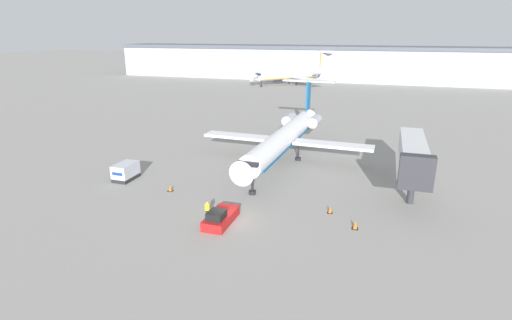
{
  "coord_description": "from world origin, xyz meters",
  "views": [
    {
      "loc": [
        13.14,
        -31.75,
        17.2
      ],
      "look_at": [
        0.0,
        8.84,
        3.45
      ],
      "focal_mm": 28.0,
      "sensor_mm": 36.0,
      "label": 1
    }
  ],
  "objects_px": {
    "airplane_main": "(285,136)",
    "airplane_parked_far_left": "(291,74)",
    "traffic_cone_mid": "(355,225)",
    "traffic_cone_left": "(170,189)",
    "worker_near_tug": "(207,210)",
    "traffic_cone_right": "(330,210)",
    "pushback_tug": "(220,217)",
    "luggage_cart": "(126,171)",
    "jet_bridge": "(413,155)"
  },
  "relations": [
    {
      "from": "airplane_main",
      "to": "airplane_parked_far_left",
      "type": "distance_m",
      "value": 84.57
    },
    {
      "from": "traffic_cone_mid",
      "to": "airplane_main",
      "type": "bearing_deg",
      "value": 121.87
    },
    {
      "from": "airplane_main",
      "to": "traffic_cone_left",
      "type": "height_order",
      "value": "airplane_main"
    },
    {
      "from": "traffic_cone_mid",
      "to": "airplane_parked_far_left",
      "type": "bearing_deg",
      "value": 106.44
    },
    {
      "from": "airplane_main",
      "to": "traffic_cone_mid",
      "type": "relative_size",
      "value": 41.12
    },
    {
      "from": "traffic_cone_mid",
      "to": "airplane_parked_far_left",
      "type": "relative_size",
      "value": 0.03
    },
    {
      "from": "worker_near_tug",
      "to": "traffic_cone_left",
      "type": "xyz_separation_m",
      "value": [
        -6.9,
        4.98,
        -0.58
      ]
    },
    {
      "from": "traffic_cone_right",
      "to": "pushback_tug",
      "type": "bearing_deg",
      "value": -150.58
    },
    {
      "from": "pushback_tug",
      "to": "traffic_cone_mid",
      "type": "distance_m",
      "value": 12.47
    },
    {
      "from": "traffic_cone_right",
      "to": "traffic_cone_mid",
      "type": "xyz_separation_m",
      "value": [
        2.65,
        -2.65,
        0.01
      ]
    },
    {
      "from": "traffic_cone_left",
      "to": "traffic_cone_right",
      "type": "distance_m",
      "value": 18.01
    },
    {
      "from": "traffic_cone_right",
      "to": "traffic_cone_mid",
      "type": "bearing_deg",
      "value": -44.92
    },
    {
      "from": "luggage_cart",
      "to": "traffic_cone_right",
      "type": "relative_size",
      "value": 4.5
    },
    {
      "from": "traffic_cone_right",
      "to": "airplane_parked_far_left",
      "type": "xyz_separation_m",
      "value": [
        -26.96,
        97.71,
        3.23
      ]
    },
    {
      "from": "worker_near_tug",
      "to": "traffic_cone_left",
      "type": "height_order",
      "value": "worker_near_tug"
    },
    {
      "from": "traffic_cone_left",
      "to": "airplane_parked_far_left",
      "type": "distance_m",
      "value": 97.95
    },
    {
      "from": "luggage_cart",
      "to": "traffic_cone_mid",
      "type": "bearing_deg",
      "value": -9.35
    },
    {
      "from": "airplane_parked_far_left",
      "to": "jet_bridge",
      "type": "xyz_separation_m",
      "value": [
        34.61,
        -89.7,
        0.88
      ]
    },
    {
      "from": "airplane_main",
      "to": "jet_bridge",
      "type": "relative_size",
      "value": 2.18
    },
    {
      "from": "traffic_cone_right",
      "to": "airplane_parked_far_left",
      "type": "relative_size",
      "value": 0.03
    },
    {
      "from": "jet_bridge",
      "to": "airplane_parked_far_left",
      "type": "bearing_deg",
      "value": 111.1
    },
    {
      "from": "airplane_parked_far_left",
      "to": "luggage_cart",
      "type": "bearing_deg",
      "value": -88.84
    },
    {
      "from": "airplane_main",
      "to": "airplane_parked_far_left",
      "type": "xyz_separation_m",
      "value": [
        -18.52,
        82.52,
        0.09
      ]
    },
    {
      "from": "worker_near_tug",
      "to": "traffic_cone_right",
      "type": "distance_m",
      "value": 12.11
    },
    {
      "from": "traffic_cone_left",
      "to": "jet_bridge",
      "type": "relative_size",
      "value": 0.04
    },
    {
      "from": "traffic_cone_left",
      "to": "traffic_cone_right",
      "type": "height_order",
      "value": "traffic_cone_right"
    },
    {
      "from": "worker_near_tug",
      "to": "traffic_cone_right",
      "type": "bearing_deg",
      "value": 23.21
    },
    {
      "from": "airplane_main",
      "to": "luggage_cart",
      "type": "distance_m",
      "value": 21.38
    },
    {
      "from": "traffic_cone_left",
      "to": "traffic_cone_mid",
      "type": "height_order",
      "value": "traffic_cone_mid"
    },
    {
      "from": "airplane_parked_far_left",
      "to": "jet_bridge",
      "type": "bearing_deg",
      "value": -68.9
    },
    {
      "from": "airplane_main",
      "to": "pushback_tug",
      "type": "bearing_deg",
      "value": -93.0
    },
    {
      "from": "traffic_cone_left",
      "to": "traffic_cone_mid",
      "type": "relative_size",
      "value": 0.84
    },
    {
      "from": "airplane_main",
      "to": "traffic_cone_mid",
      "type": "distance_m",
      "value": 21.23
    },
    {
      "from": "airplane_main",
      "to": "pushback_tug",
      "type": "distance_m",
      "value": 20.78
    },
    {
      "from": "airplane_main",
      "to": "traffic_cone_right",
      "type": "distance_m",
      "value": 17.65
    },
    {
      "from": "pushback_tug",
      "to": "worker_near_tug",
      "type": "xyz_separation_m",
      "value": [
        -1.6,
        0.6,
        0.31
      ]
    },
    {
      "from": "worker_near_tug",
      "to": "airplane_parked_far_left",
      "type": "relative_size",
      "value": 0.06
    },
    {
      "from": "luggage_cart",
      "to": "airplane_parked_far_left",
      "type": "distance_m",
      "value": 95.85
    },
    {
      "from": "luggage_cart",
      "to": "worker_near_tug",
      "type": "relative_size",
      "value": 1.94
    },
    {
      "from": "airplane_main",
      "to": "traffic_cone_mid",
      "type": "height_order",
      "value": "airplane_main"
    },
    {
      "from": "traffic_cone_left",
      "to": "traffic_cone_right",
      "type": "bearing_deg",
      "value": -0.69
    },
    {
      "from": "jet_bridge",
      "to": "worker_near_tug",
      "type": "bearing_deg",
      "value": -145.75
    },
    {
      "from": "jet_bridge",
      "to": "traffic_cone_mid",
      "type": "bearing_deg",
      "value": -115.13
    },
    {
      "from": "airplane_parked_far_left",
      "to": "jet_bridge",
      "type": "relative_size",
      "value": 1.86
    },
    {
      "from": "worker_near_tug",
      "to": "traffic_cone_mid",
      "type": "xyz_separation_m",
      "value": [
        13.77,
        2.12,
        -0.52
      ]
    },
    {
      "from": "luggage_cart",
      "to": "worker_near_tug",
      "type": "xyz_separation_m",
      "value": [
        13.9,
        -6.68,
        -0.13
      ]
    },
    {
      "from": "traffic_cone_right",
      "to": "jet_bridge",
      "type": "xyz_separation_m",
      "value": [
        7.65,
        8.01,
        4.11
      ]
    },
    {
      "from": "luggage_cart",
      "to": "traffic_cone_left",
      "type": "relative_size",
      "value": 5.19
    },
    {
      "from": "jet_bridge",
      "to": "traffic_cone_left",
      "type": "bearing_deg",
      "value": -163.11
    },
    {
      "from": "luggage_cart",
      "to": "jet_bridge",
      "type": "height_order",
      "value": "jet_bridge"
    }
  ]
}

